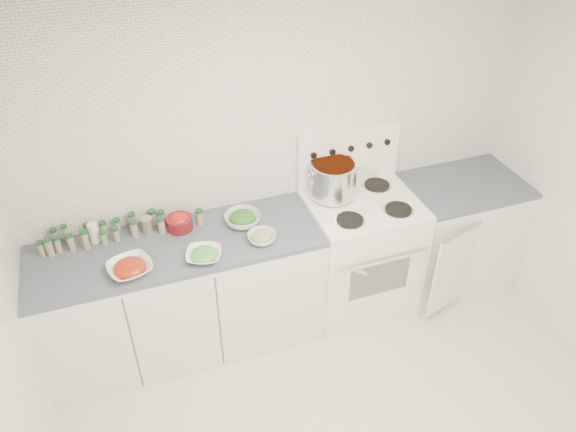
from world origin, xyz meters
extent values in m
cube|color=white|center=(0.00, 1.51, 1.25)|extent=(3.50, 0.02, 2.50)
cube|color=white|center=(0.00, 0.00, 2.51)|extent=(3.50, 3.00, 0.02)
cube|color=white|center=(-0.82, 1.19, 0.43)|extent=(1.85, 0.62, 0.86)
cube|color=#3F4E5E|center=(-0.82, 1.19, 0.88)|extent=(1.85, 0.62, 0.03)
cube|color=white|center=(0.48, 1.18, 0.46)|extent=(0.76, 0.65, 0.92)
cube|color=black|center=(0.48, 0.86, 0.50)|extent=(0.45, 0.01, 0.28)
cylinder|color=silver|center=(0.48, 0.82, 0.72)|extent=(0.65, 0.02, 0.02)
cube|color=white|center=(0.48, 1.18, 0.93)|extent=(0.76, 0.65, 0.01)
cube|color=white|center=(0.48, 1.47, 1.15)|extent=(0.76, 0.06, 0.43)
cylinder|color=silver|center=(0.30, 1.02, 0.94)|extent=(0.21, 0.21, 0.01)
cylinder|color=black|center=(0.30, 1.02, 0.94)|extent=(0.18, 0.18, 0.01)
cylinder|color=silver|center=(0.66, 1.02, 0.94)|extent=(0.21, 0.21, 0.01)
cylinder|color=black|center=(0.66, 1.02, 0.94)|extent=(0.18, 0.18, 0.01)
cylinder|color=silver|center=(0.30, 1.33, 0.94)|extent=(0.21, 0.21, 0.01)
cylinder|color=black|center=(0.30, 1.33, 0.94)|extent=(0.18, 0.18, 0.01)
cylinder|color=silver|center=(0.66, 1.33, 0.94)|extent=(0.21, 0.21, 0.01)
cylinder|color=black|center=(0.66, 1.33, 0.94)|extent=(0.18, 0.18, 0.01)
cylinder|color=black|center=(0.20, 1.44, 1.22)|extent=(0.04, 0.02, 0.04)
cylinder|color=black|center=(0.34, 1.44, 1.22)|extent=(0.04, 0.02, 0.04)
cylinder|color=black|center=(0.48, 1.44, 1.22)|extent=(0.04, 0.02, 0.04)
cylinder|color=black|center=(0.62, 1.44, 1.22)|extent=(0.04, 0.02, 0.04)
cylinder|color=black|center=(0.76, 1.44, 1.22)|extent=(0.04, 0.02, 0.04)
cube|color=white|center=(1.30, 1.19, 0.43)|extent=(0.89, 0.62, 0.86)
cube|color=#3F4E5E|center=(1.30, 1.19, 0.88)|extent=(0.89, 0.62, 0.03)
cube|color=white|center=(1.06, 0.82, 0.43)|extent=(0.39, 0.13, 0.70)
cylinder|color=silver|center=(0.31, 1.33, 1.07)|extent=(0.32, 0.32, 0.24)
cylinder|color=orange|center=(0.31, 1.33, 1.18)|extent=(0.29, 0.29, 0.03)
torus|color=silver|center=(0.14, 1.33, 1.14)|extent=(0.01, 0.08, 0.08)
torus|color=silver|center=(0.47, 1.33, 1.14)|extent=(0.01, 0.08, 0.08)
imported|color=white|center=(-1.12, 1.02, 0.93)|extent=(0.31, 0.31, 0.06)
ellipsoid|color=#A12C0D|center=(-1.12, 1.02, 0.94)|extent=(0.18, 0.18, 0.08)
imported|color=white|center=(-0.68, 1.00, 0.93)|extent=(0.27, 0.27, 0.05)
ellipsoid|color=green|center=(-0.68, 1.00, 0.94)|extent=(0.15, 0.15, 0.07)
imported|color=white|center=(-0.36, 1.26, 0.94)|extent=(0.29, 0.29, 0.07)
ellipsoid|color=#225E1A|center=(-0.36, 1.26, 0.96)|extent=(0.17, 0.17, 0.08)
imported|color=white|center=(-0.30, 1.04, 0.93)|extent=(0.24, 0.24, 0.06)
ellipsoid|color=#295220|center=(-0.30, 1.04, 0.94)|extent=(0.13, 0.13, 0.06)
cylinder|color=#5C0F12|center=(-0.76, 1.35, 0.94)|extent=(0.17, 0.17, 0.09)
ellipsoid|color=#A22A0B|center=(-0.76, 1.35, 0.98)|extent=(0.12, 0.12, 0.06)
cylinder|color=white|center=(-1.30, 1.40, 0.97)|extent=(0.07, 0.07, 0.13)
cylinder|color=gray|center=(-0.97, 1.39, 0.95)|extent=(0.10, 0.10, 0.10)
cylinder|color=gray|center=(-1.53, 1.45, 0.95)|extent=(0.04, 0.04, 0.10)
cylinder|color=#144726|center=(-1.53, 1.45, 1.01)|extent=(0.04, 0.04, 0.02)
cylinder|color=gray|center=(-1.46, 1.44, 0.96)|extent=(0.04, 0.04, 0.12)
cylinder|color=#144726|center=(-1.46, 1.44, 1.03)|extent=(0.04, 0.04, 0.02)
cylinder|color=gray|center=(-1.33, 1.44, 0.95)|extent=(0.04, 0.04, 0.10)
cylinder|color=#144726|center=(-1.33, 1.44, 1.00)|extent=(0.04, 0.04, 0.02)
cylinder|color=gray|center=(-1.23, 1.43, 0.95)|extent=(0.04, 0.04, 0.09)
cylinder|color=#144726|center=(-1.23, 1.43, 1.00)|extent=(0.05, 0.05, 0.02)
cylinder|color=gray|center=(-1.15, 1.44, 0.94)|extent=(0.04, 0.04, 0.09)
cylinder|color=#144726|center=(-1.15, 1.44, 0.99)|extent=(0.05, 0.05, 0.02)
cylinder|color=gray|center=(-1.05, 1.44, 0.95)|extent=(0.05, 0.05, 0.11)
cylinder|color=#144726|center=(-1.05, 1.44, 1.02)|extent=(0.05, 0.05, 0.02)
cylinder|color=gray|center=(-0.92, 1.45, 0.95)|extent=(0.05, 0.05, 0.10)
cylinder|color=#144726|center=(-0.92, 1.45, 1.00)|extent=(0.05, 0.05, 0.02)
cylinder|color=gray|center=(-0.87, 1.43, 0.95)|extent=(0.05, 0.05, 0.09)
cylinder|color=#144726|center=(-0.87, 1.43, 1.00)|extent=(0.05, 0.05, 0.02)
cylinder|color=gray|center=(-1.56, 1.34, 0.96)|extent=(0.04, 0.04, 0.12)
cylinder|color=#144726|center=(-1.56, 1.34, 1.02)|extent=(0.05, 0.05, 0.02)
cylinder|color=gray|center=(-1.44, 1.35, 0.95)|extent=(0.04, 0.04, 0.11)
cylinder|color=#144726|center=(-1.44, 1.35, 1.02)|extent=(0.04, 0.04, 0.02)
cylinder|color=gray|center=(-1.35, 1.34, 0.96)|extent=(0.04, 0.04, 0.12)
cylinder|color=#144726|center=(-1.35, 1.34, 1.03)|extent=(0.05, 0.05, 0.02)
cylinder|color=gray|center=(-1.24, 1.34, 0.94)|extent=(0.04, 0.04, 0.09)
cylinder|color=#144726|center=(-1.24, 1.34, 0.99)|extent=(0.04, 0.04, 0.02)
cylinder|color=gray|center=(-1.17, 1.35, 0.94)|extent=(0.04, 0.04, 0.09)
cylinder|color=#144726|center=(-1.17, 1.35, 1.00)|extent=(0.04, 0.04, 0.02)
cylinder|color=gray|center=(-1.05, 1.36, 0.95)|extent=(0.05, 0.05, 0.11)
cylinder|color=#144726|center=(-1.05, 1.36, 1.02)|extent=(0.05, 0.05, 0.02)
cylinder|color=gray|center=(-0.88, 1.34, 0.95)|extent=(0.05, 0.05, 0.10)
cylinder|color=#144726|center=(-0.88, 1.34, 1.01)|extent=(0.05, 0.05, 0.02)
cylinder|color=gray|center=(-0.63, 1.35, 0.95)|extent=(0.05, 0.05, 0.10)
cylinder|color=#144726|center=(-0.63, 1.35, 1.01)|extent=(0.05, 0.05, 0.02)
cylinder|color=gray|center=(-1.52, 1.36, 0.95)|extent=(0.04, 0.04, 0.10)
cylinder|color=#144726|center=(-1.52, 1.36, 1.01)|extent=(0.04, 0.04, 0.02)
cylinder|color=gray|center=(-1.61, 1.36, 0.95)|extent=(0.04, 0.04, 0.09)
cylinder|color=#144726|center=(-1.61, 1.36, 1.00)|extent=(0.04, 0.04, 0.02)
camera|label=1|loc=(-1.07, -1.64, 3.15)|focal=35.00mm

